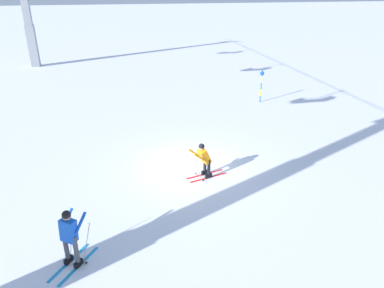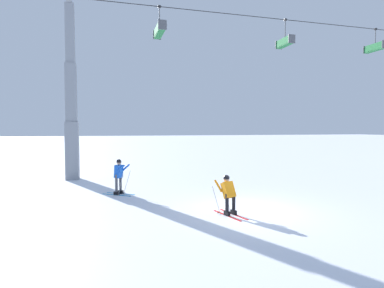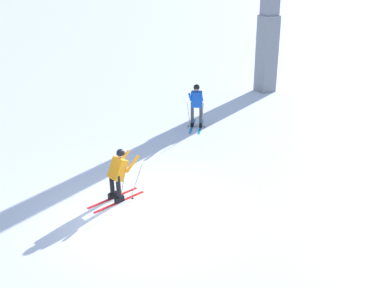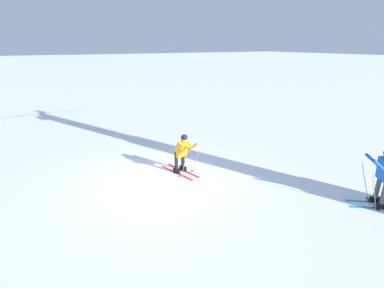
% 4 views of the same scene
% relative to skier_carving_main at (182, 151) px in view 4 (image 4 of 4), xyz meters
% --- Properties ---
extents(ground_plane, '(260.00, 260.00, 0.00)m').
position_rel_skier_carving_main_xyz_m(ground_plane, '(1.10, 0.32, -0.87)').
color(ground_plane, white).
extents(skier_carving_main, '(0.94, 1.74, 1.63)m').
position_rel_skier_carving_main_xyz_m(skier_carving_main, '(0.00, 0.00, 0.00)').
color(skier_carving_main, red).
rests_on(skier_carving_main, ground_plane).
extents(skier_distant_uphill, '(1.59, 1.33, 1.80)m').
position_rel_skier_carving_main_xyz_m(skier_distant_uphill, '(-3.93, 4.76, 0.17)').
color(skier_distant_uphill, '#198CCC').
rests_on(skier_distant_uphill, ground_plane).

